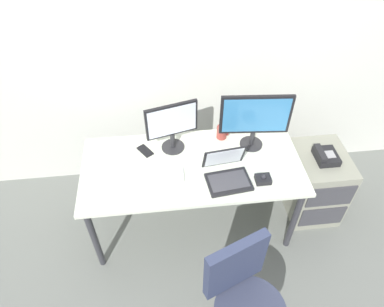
% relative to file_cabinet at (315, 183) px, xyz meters
% --- Properties ---
extents(ground_plane, '(8.00, 8.00, 0.00)m').
position_rel_file_cabinet_xyz_m(ground_plane, '(-1.08, -0.05, -0.32)').
color(ground_plane, slate).
extents(back_wall, '(6.00, 0.10, 2.80)m').
position_rel_file_cabinet_xyz_m(back_wall, '(-1.08, 0.68, 1.08)').
color(back_wall, beige).
rests_on(back_wall, ground).
extents(desk, '(1.66, 0.77, 0.73)m').
position_rel_file_cabinet_xyz_m(desk, '(-1.08, -0.05, 0.34)').
color(desk, beige).
rests_on(desk, ground).
extents(file_cabinet, '(0.42, 0.53, 0.64)m').
position_rel_file_cabinet_xyz_m(file_cabinet, '(0.00, 0.00, 0.00)').
color(file_cabinet, gray).
rests_on(file_cabinet, ground).
extents(desk_phone, '(0.17, 0.20, 0.09)m').
position_rel_file_cabinet_xyz_m(desk_phone, '(-0.01, -0.02, 0.36)').
color(desk_phone, black).
rests_on(desk_phone, file_cabinet).
extents(office_chair, '(0.53, 0.55, 0.96)m').
position_rel_file_cabinet_xyz_m(office_chair, '(-0.87, -1.02, 0.12)').
color(office_chair, black).
rests_on(office_chair, ground).
extents(monitor_main, '(0.53, 0.18, 0.47)m').
position_rel_file_cabinet_xyz_m(monitor_main, '(-0.59, 0.12, 0.69)').
color(monitor_main, '#262628').
rests_on(monitor_main, desk).
extents(monitor_side, '(0.39, 0.18, 0.42)m').
position_rel_file_cabinet_xyz_m(monitor_side, '(-1.21, 0.15, 0.66)').
color(monitor_side, '#262628').
rests_on(monitor_side, desk).
extents(keyboard, '(0.42, 0.16, 0.03)m').
position_rel_file_cabinet_xyz_m(keyboard, '(-1.36, -0.14, 0.43)').
color(keyboard, silver).
rests_on(keyboard, desk).
extents(laptop, '(0.34, 0.32, 0.23)m').
position_rel_file_cabinet_xyz_m(laptop, '(-0.85, -0.20, 0.47)').
color(laptop, black).
rests_on(laptop, desk).
extents(trackball_mouse, '(0.11, 0.09, 0.07)m').
position_rel_file_cabinet_xyz_m(trackball_mouse, '(-0.59, -0.27, 0.44)').
color(trackball_mouse, black).
rests_on(trackball_mouse, desk).
extents(coffee_mug, '(0.09, 0.08, 0.11)m').
position_rel_file_cabinet_xyz_m(coffee_mug, '(-0.81, 0.23, 0.47)').
color(coffee_mug, brown).
rests_on(coffee_mug, desk).
extents(cell_phone, '(0.14, 0.16, 0.01)m').
position_rel_file_cabinet_xyz_m(cell_phone, '(-1.43, 0.14, 0.42)').
color(cell_phone, black).
rests_on(cell_phone, desk).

